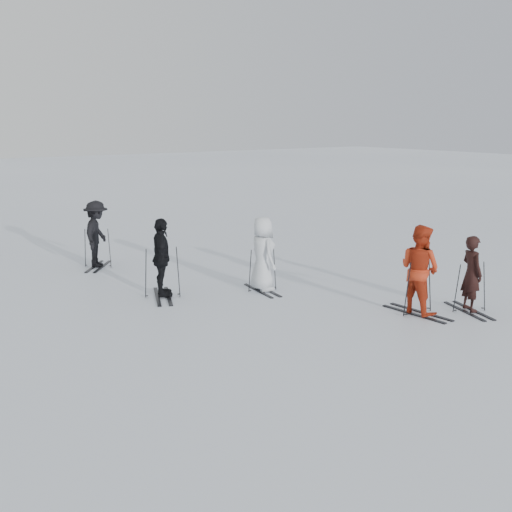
{
  "coord_description": "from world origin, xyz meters",
  "views": [
    {
      "loc": [
        -8.6,
        -11.28,
        4.25
      ],
      "look_at": [
        0.0,
        1.0,
        1.0
      ],
      "focal_mm": 45.0,
      "sensor_mm": 36.0,
      "label": 1
    }
  ],
  "objects_px": {
    "skier_near_dark": "(472,275)",
    "skier_grey": "(262,255)",
    "skier_red": "(420,270)",
    "skier_uphill_left": "(162,259)",
    "skier_uphill_far": "(97,235)"
  },
  "relations": [
    {
      "from": "skier_red",
      "to": "skier_uphill_left",
      "type": "bearing_deg",
      "value": 38.98
    },
    {
      "from": "skier_uphill_far",
      "to": "skier_grey",
      "type": "bearing_deg",
      "value": -115.26
    },
    {
      "from": "skier_uphill_left",
      "to": "skier_uphill_far",
      "type": "distance_m",
      "value": 3.94
    },
    {
      "from": "skier_grey",
      "to": "skier_uphill_left",
      "type": "distance_m",
      "value": 2.48
    },
    {
      "from": "skier_near_dark",
      "to": "skier_grey",
      "type": "bearing_deg",
      "value": 53.03
    },
    {
      "from": "skier_red",
      "to": "skier_uphill_far",
      "type": "bearing_deg",
      "value": 22.96
    },
    {
      "from": "skier_near_dark",
      "to": "skier_red",
      "type": "xyz_separation_m",
      "value": [
        -1.08,
        0.55,
        0.14
      ]
    },
    {
      "from": "skier_red",
      "to": "skier_uphill_left",
      "type": "xyz_separation_m",
      "value": [
        -4.0,
        4.44,
        -0.04
      ]
    },
    {
      "from": "skier_uphill_left",
      "to": "skier_red",
      "type": "bearing_deg",
      "value": -115.09
    },
    {
      "from": "skier_red",
      "to": "skier_grey",
      "type": "distance_m",
      "value": 3.91
    },
    {
      "from": "skier_near_dark",
      "to": "skier_red",
      "type": "height_order",
      "value": "skier_red"
    },
    {
      "from": "skier_near_dark",
      "to": "skier_uphill_far",
      "type": "distance_m",
      "value": 10.31
    },
    {
      "from": "skier_near_dark",
      "to": "skier_uphill_left",
      "type": "height_order",
      "value": "skier_uphill_left"
    },
    {
      "from": "skier_near_dark",
      "to": "skier_uphill_far",
      "type": "xyz_separation_m",
      "value": [
        -5.16,
        8.93,
        0.11
      ]
    },
    {
      "from": "skier_grey",
      "to": "skier_uphill_left",
      "type": "relative_size",
      "value": 0.97
    }
  ]
}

